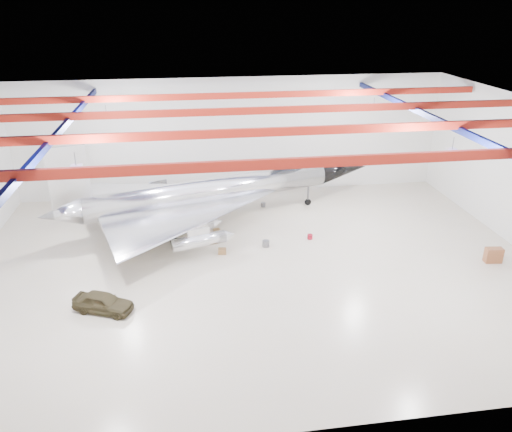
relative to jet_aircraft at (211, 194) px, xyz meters
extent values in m
plane|color=beige|center=(2.65, -7.92, -2.59)|extent=(40.00, 40.00, 0.00)
plane|color=silver|center=(2.65, 7.08, 2.91)|extent=(40.00, 0.00, 40.00)
plane|color=#0A0F38|center=(2.65, -7.92, 8.41)|extent=(40.00, 40.00, 0.00)
cube|color=maroon|center=(2.65, -16.92, 7.81)|extent=(39.50, 0.25, 0.50)
cube|color=maroon|center=(2.65, -10.92, 7.81)|extent=(39.50, 0.25, 0.50)
cube|color=maroon|center=(2.65, -4.92, 7.81)|extent=(39.50, 0.25, 0.50)
cube|color=maroon|center=(2.65, 1.08, 7.81)|extent=(39.50, 0.25, 0.50)
cube|color=#0C1348|center=(-9.35, -7.92, 7.51)|extent=(0.25, 29.50, 0.40)
cube|color=#0C1348|center=(14.65, -7.92, 7.51)|extent=(0.25, 29.50, 0.40)
cube|color=silver|center=(-7.35, -13.92, 7.11)|extent=(0.55, 0.55, 0.25)
cube|color=silver|center=(12.65, -13.92, 7.11)|extent=(0.55, 0.55, 0.25)
cube|color=silver|center=(-7.35, -1.92, 7.11)|extent=(0.55, 0.55, 0.25)
cube|color=silver|center=(12.65, -1.92, 7.11)|extent=(0.55, 0.55, 0.25)
cylinder|color=silver|center=(0.06, 0.02, 0.30)|extent=(20.42, 7.84, 2.07)
cone|color=black|center=(12.45, 3.67, 0.30)|extent=(5.54, 3.45, 2.07)
cone|color=silver|center=(-11.35, -3.35, 0.30)|extent=(3.56, 2.86, 2.07)
cube|color=silver|center=(-10.36, -3.06, 2.99)|extent=(2.81, 0.94, 4.65)
cube|color=black|center=(7.00, 2.06, 1.39)|extent=(2.42, 1.44, 0.52)
cylinder|color=silver|center=(-1.31, -6.32, -1.15)|extent=(4.03, 2.00, 0.93)
cylinder|color=silver|center=(-2.04, -3.84, -1.15)|extent=(4.03, 2.00, 0.93)
cylinder|color=silver|center=(-3.80, 2.11, -1.15)|extent=(4.03, 2.00, 0.93)
cylinder|color=silver|center=(-4.53, 4.59, -1.15)|extent=(4.03, 2.00, 0.93)
cylinder|color=#59595B|center=(8.98, 2.65, -1.66)|extent=(0.19, 0.19, 1.86)
cylinder|color=black|center=(8.98, 2.65, -2.30)|extent=(0.62, 0.38, 0.58)
cylinder|color=#59595B|center=(-3.18, -3.63, -1.66)|extent=(0.19, 0.19, 1.86)
cylinder|color=black|center=(-3.18, -3.63, -2.30)|extent=(0.62, 0.38, 0.58)
cylinder|color=#59595B|center=(-4.64, 1.32, -1.66)|extent=(0.19, 0.19, 1.86)
cylinder|color=black|center=(-4.64, 1.32, -2.30)|extent=(0.62, 0.38, 0.58)
imported|color=#38301C|center=(-7.36, -12.16, -1.97)|extent=(3.96, 2.77, 1.25)
cube|color=brown|center=(19.54, -9.88, -2.04)|extent=(1.26, 0.73, 1.10)
cube|color=olive|center=(0.37, -5.76, -2.39)|extent=(0.64, 0.54, 0.41)
cube|color=maroon|center=(-1.54, 1.07, -2.42)|extent=(0.56, 0.49, 0.34)
cylinder|color=#59595B|center=(3.78, -5.08, -2.35)|extent=(0.65, 0.65, 0.49)
cube|color=#59595B|center=(-5.29, -2.47, -2.46)|extent=(0.48, 0.43, 0.28)
cylinder|color=maroon|center=(7.44, -4.29, -2.40)|extent=(0.43, 0.43, 0.38)
cube|color=olive|center=(0.24, -2.12, -2.42)|extent=(0.55, 0.46, 0.35)
cylinder|color=#59595B|center=(4.85, 2.87, -2.40)|extent=(0.56, 0.56, 0.38)
camera|label=1|loc=(-1.95, -38.69, 14.82)|focal=35.00mm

